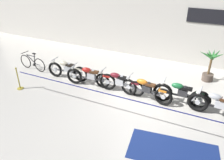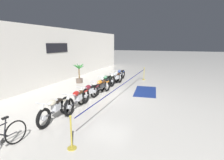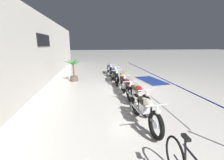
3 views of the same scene
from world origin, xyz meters
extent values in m
plane|color=silver|center=(0.00, 0.00, 0.00)|extent=(120.00, 120.00, 0.00)
cube|color=silver|center=(0.00, 5.12, 2.10)|extent=(28.00, 0.25, 4.20)
cube|color=black|center=(1.81, 4.98, 2.68)|extent=(2.43, 0.04, 0.70)
torus|color=black|center=(-4.70, 0.60, 0.38)|extent=(0.77, 0.17, 0.77)
torus|color=black|center=(-3.29, 0.69, 0.38)|extent=(0.77, 0.17, 0.77)
cylinder|color=silver|center=(-4.70, 0.60, 0.38)|extent=(0.19, 0.09, 0.18)
cylinder|color=silver|center=(-3.29, 0.69, 0.38)|extent=(0.19, 0.09, 0.18)
cylinder|color=silver|center=(-4.79, 0.59, 0.67)|extent=(0.31, 0.08, 0.59)
cube|color=silver|center=(-3.95, 0.65, 0.54)|extent=(0.37, 0.24, 0.26)
cylinder|color=silver|center=(-3.99, 0.65, 0.74)|extent=(0.19, 0.12, 0.24)
cylinder|color=silver|center=(-3.91, 0.65, 0.74)|extent=(0.19, 0.12, 0.24)
cylinder|color=silver|center=(-3.66, 0.81, 0.40)|extent=(0.70, 0.12, 0.07)
cube|color=#47474C|center=(-4.00, 0.65, 0.40)|extent=(1.13, 0.13, 0.06)
ellipsoid|color=beige|center=(-4.18, 0.63, 0.80)|extent=(0.47, 0.25, 0.22)
cube|color=black|center=(-3.82, 0.66, 0.76)|extent=(0.41, 0.23, 0.09)
cube|color=beige|center=(-3.34, 0.69, 0.66)|extent=(0.33, 0.18, 0.08)
cylinder|color=silver|center=(-4.68, 0.60, 0.93)|extent=(0.08, 0.62, 0.04)
sphere|color=silver|center=(-4.76, 0.60, 0.79)|extent=(0.14, 0.14, 0.14)
torus|color=black|center=(-3.43, 0.39, 0.39)|extent=(0.79, 0.18, 0.78)
torus|color=black|center=(-1.79, 0.55, 0.39)|extent=(0.79, 0.18, 0.78)
cylinder|color=silver|center=(-3.43, 0.39, 0.39)|extent=(0.19, 0.10, 0.19)
cylinder|color=silver|center=(-1.79, 0.55, 0.39)|extent=(0.19, 0.10, 0.19)
cylinder|color=silver|center=(-3.52, 0.39, 0.67)|extent=(0.31, 0.08, 0.59)
cube|color=silver|center=(-2.56, 0.47, 0.55)|extent=(0.38, 0.25, 0.26)
cylinder|color=silver|center=(-2.60, 0.47, 0.75)|extent=(0.19, 0.13, 0.24)
cylinder|color=silver|center=(-2.52, 0.48, 0.75)|extent=(0.19, 0.13, 0.24)
cylinder|color=silver|center=(-2.28, 0.64, 0.41)|extent=(0.70, 0.13, 0.07)
cube|color=#47474C|center=(-2.61, 0.47, 0.41)|extent=(1.32, 0.18, 0.06)
ellipsoid|color=#B21E19|center=(-2.79, 0.45, 0.81)|extent=(0.48, 0.26, 0.22)
cube|color=#4C2D19|center=(-2.43, 0.49, 0.77)|extent=(0.42, 0.24, 0.09)
cube|color=#B21E19|center=(-1.84, 0.54, 0.68)|extent=(0.33, 0.19, 0.08)
cylinder|color=silver|center=(-3.41, 0.40, 0.94)|extent=(0.09, 0.62, 0.04)
sphere|color=silver|center=(-3.49, 0.39, 0.80)|extent=(0.14, 0.14, 0.14)
torus|color=black|center=(-2.08, 0.59, 0.36)|extent=(0.71, 0.11, 0.71)
torus|color=black|center=(-0.47, 0.56, 0.36)|extent=(0.71, 0.11, 0.71)
cylinder|color=silver|center=(-2.08, 0.59, 0.36)|extent=(0.17, 0.08, 0.17)
cylinder|color=silver|center=(-0.47, 0.56, 0.36)|extent=(0.17, 0.08, 0.17)
cylinder|color=silver|center=(-2.17, 0.59, 0.64)|extent=(0.30, 0.06, 0.59)
cube|color=silver|center=(-1.22, 0.58, 0.52)|extent=(0.36, 0.23, 0.26)
cylinder|color=silver|center=(-1.26, 0.58, 0.72)|extent=(0.18, 0.11, 0.24)
cylinder|color=silver|center=(-1.18, 0.57, 0.72)|extent=(0.18, 0.11, 0.24)
cylinder|color=silver|center=(-0.92, 0.71, 0.38)|extent=(0.70, 0.08, 0.07)
cube|color=#ADAFB5|center=(-1.27, 0.58, 0.38)|extent=(1.29, 0.08, 0.06)
ellipsoid|color=maroon|center=(-1.45, 0.58, 0.78)|extent=(0.46, 0.23, 0.22)
cube|color=black|center=(-1.09, 0.57, 0.74)|extent=(0.40, 0.21, 0.09)
cube|color=maroon|center=(-0.52, 0.56, 0.62)|extent=(0.32, 0.17, 0.08)
cylinder|color=silver|center=(-2.06, 0.59, 0.91)|extent=(0.05, 0.62, 0.04)
sphere|color=silver|center=(-2.14, 0.59, 0.77)|extent=(0.14, 0.14, 0.14)
torus|color=black|center=(-0.79, 0.55, 0.37)|extent=(0.75, 0.18, 0.74)
torus|color=black|center=(0.71, 0.40, 0.37)|extent=(0.75, 0.18, 0.74)
cylinder|color=silver|center=(-0.79, 0.55, 0.37)|extent=(0.19, 0.10, 0.18)
cylinder|color=silver|center=(0.71, 0.40, 0.37)|extent=(0.19, 0.10, 0.18)
cylinder|color=silver|center=(-0.88, 0.56, 0.65)|extent=(0.31, 0.09, 0.59)
cube|color=#2D2D30|center=(0.01, 0.47, 0.53)|extent=(0.38, 0.25, 0.26)
cylinder|color=#2D2D30|center=(-0.03, 0.47, 0.73)|extent=(0.19, 0.13, 0.24)
cylinder|color=#2D2D30|center=(0.05, 0.47, 0.73)|extent=(0.19, 0.13, 0.24)
cylinder|color=silver|center=(0.32, 0.58, 0.39)|extent=(0.70, 0.14, 0.07)
cube|color=#47474C|center=(-0.04, 0.48, 0.39)|extent=(1.21, 0.18, 0.06)
ellipsoid|color=orange|center=(-0.22, 0.49, 0.79)|extent=(0.48, 0.26, 0.22)
cube|color=#4C2D19|center=(0.14, 0.46, 0.75)|extent=(0.42, 0.24, 0.09)
cube|color=orange|center=(0.66, 0.41, 0.64)|extent=(0.33, 0.19, 0.08)
cylinder|color=silver|center=(-0.77, 0.55, 0.92)|extent=(0.10, 0.62, 0.04)
sphere|color=silver|center=(-0.85, 0.56, 0.78)|extent=(0.14, 0.14, 0.14)
torus|color=black|center=(0.61, 0.69, 0.40)|extent=(0.80, 0.15, 0.80)
torus|color=black|center=(2.04, 0.73, 0.40)|extent=(0.80, 0.15, 0.80)
cylinder|color=silver|center=(0.61, 0.69, 0.40)|extent=(0.19, 0.09, 0.19)
cylinder|color=silver|center=(2.04, 0.73, 0.40)|extent=(0.19, 0.09, 0.19)
cylinder|color=silver|center=(0.52, 0.69, 0.68)|extent=(0.30, 0.06, 0.59)
cube|color=#2D2D30|center=(1.37, 0.71, 0.56)|extent=(0.37, 0.23, 0.26)
cylinder|color=#2D2D30|center=(1.33, 0.71, 0.76)|extent=(0.18, 0.12, 0.24)
cylinder|color=#2D2D30|center=(1.41, 0.72, 0.76)|extent=(0.18, 0.12, 0.24)
cylinder|color=silver|center=(1.67, 0.86, 0.42)|extent=(0.70, 0.09, 0.07)
cube|color=black|center=(1.32, 0.71, 0.42)|extent=(1.15, 0.09, 0.06)
ellipsoid|color=#1E6B38|center=(1.14, 0.71, 0.82)|extent=(0.47, 0.23, 0.22)
cube|color=black|center=(1.50, 0.72, 0.78)|extent=(0.41, 0.21, 0.09)
cube|color=#1E6B38|center=(1.99, 0.73, 0.68)|extent=(0.32, 0.17, 0.08)
cylinder|color=silver|center=(0.63, 0.69, 0.95)|extent=(0.05, 0.62, 0.04)
sphere|color=silver|center=(0.55, 0.69, 0.81)|extent=(0.14, 0.14, 0.14)
torus|color=black|center=(1.98, 0.55, 0.39)|extent=(0.79, 0.20, 0.79)
torus|color=black|center=(3.38, 0.44, 0.39)|extent=(0.79, 0.20, 0.79)
cylinder|color=silver|center=(1.98, 0.55, 0.39)|extent=(0.19, 0.09, 0.18)
cylinder|color=silver|center=(3.38, 0.44, 0.39)|extent=(0.19, 0.09, 0.18)
cylinder|color=silver|center=(1.89, 0.56, 0.68)|extent=(0.31, 0.08, 0.59)
cube|color=silver|center=(2.73, 0.49, 0.55)|extent=(0.38, 0.25, 0.26)
cylinder|color=silver|center=(2.69, 0.50, 0.75)|extent=(0.19, 0.12, 0.24)
cylinder|color=silver|center=(2.77, 0.49, 0.75)|extent=(0.19, 0.12, 0.24)
cylinder|color=silver|center=(3.04, 0.61, 0.41)|extent=(0.70, 0.13, 0.07)
cube|color=black|center=(2.68, 0.50, 0.41)|extent=(1.12, 0.15, 0.06)
ellipsoid|color=#B7BABF|center=(2.50, 0.51, 0.81)|extent=(0.48, 0.26, 0.22)
cube|color=#4C2D19|center=(2.86, 0.48, 0.77)|extent=(0.41, 0.23, 0.09)
cube|color=#B7BABF|center=(3.33, 0.45, 0.67)|extent=(0.33, 0.18, 0.08)
cylinder|color=silver|center=(2.00, 0.55, 0.94)|extent=(0.09, 0.62, 0.04)
sphere|color=silver|center=(1.92, 0.56, 0.80)|extent=(0.14, 0.14, 0.14)
torus|color=black|center=(3.26, 0.70, 0.38)|extent=(0.76, 0.14, 0.76)
torus|color=black|center=(4.95, 0.71, 0.38)|extent=(0.76, 0.14, 0.76)
cylinder|color=silver|center=(3.26, 0.70, 0.38)|extent=(0.18, 0.08, 0.18)
cylinder|color=silver|center=(4.95, 0.71, 0.38)|extent=(0.18, 0.08, 0.18)
cylinder|color=silver|center=(3.17, 0.70, 0.66)|extent=(0.30, 0.06, 0.59)
cube|color=silver|center=(4.16, 0.70, 0.54)|extent=(0.36, 0.22, 0.26)
cylinder|color=silver|center=(4.12, 0.70, 0.74)|extent=(0.18, 0.11, 0.24)
cylinder|color=silver|center=(4.20, 0.70, 0.74)|extent=(0.18, 0.11, 0.24)
cylinder|color=silver|center=(4.46, 0.85, 0.40)|extent=(0.70, 0.07, 0.07)
cube|color=#ADAFB5|center=(4.11, 0.70, 0.40)|extent=(1.35, 0.07, 0.06)
ellipsoid|color=navy|center=(3.93, 0.70, 0.80)|extent=(0.46, 0.22, 0.22)
cube|color=black|center=(4.29, 0.71, 0.76)|extent=(0.40, 0.20, 0.09)
cube|color=navy|center=(4.90, 0.71, 0.65)|extent=(0.32, 0.16, 0.08)
cylinder|color=silver|center=(3.28, 0.70, 0.93)|extent=(0.04, 0.62, 0.04)
sphere|color=silver|center=(3.20, 0.70, 0.79)|extent=(0.14, 0.14, 0.14)
torus|color=black|center=(-5.78, 0.70, 0.37)|extent=(0.74, 0.09, 0.74)
cylinder|color=black|center=(-6.09, 0.72, 0.67)|extent=(0.15, 0.05, 0.55)
cube|color=black|center=(-6.05, 0.72, 0.95)|extent=(0.19, 0.09, 0.05)
cylinder|color=black|center=(-5.98, 0.72, 0.37)|extent=(0.46, 0.06, 0.03)
cylinder|color=black|center=(-6.21, 0.73, 0.29)|extent=(0.12, 0.06, 0.12)
cylinder|color=brown|center=(2.16, 3.38, 0.17)|extent=(0.51, 0.51, 0.34)
cylinder|color=brown|center=(2.16, 3.38, 0.76)|extent=(0.10, 0.10, 0.84)
cone|color=#337F38|center=(2.37, 3.34, 1.31)|extent=(0.58, 0.25, 0.44)
cone|color=#337F38|center=(2.31, 3.54, 1.31)|extent=(0.47, 0.51, 0.51)
cone|color=#337F38|center=(2.19, 3.67, 1.27)|extent=(0.21, 0.70, 0.39)
cone|color=#337F38|center=(2.04, 3.49, 1.31)|extent=(0.41, 0.40, 0.48)
cone|color=#337F38|center=(1.89, 3.34, 1.29)|extent=(0.68, 0.27, 0.42)
cone|color=#337F38|center=(2.02, 3.27, 1.32)|extent=(0.45, 0.39, 0.49)
cone|color=#337F38|center=(2.13, 3.13, 1.27)|extent=(0.20, 0.62, 0.38)
cone|color=#337F38|center=(2.33, 3.25, 1.32)|extent=(0.51, 0.44, 0.51)
cylinder|color=gold|center=(-5.41, -1.07, 0.01)|extent=(0.28, 0.28, 0.03)
cylinder|color=gold|center=(-5.41, -1.07, 0.50)|extent=(0.05, 0.05, 0.95)
sphere|color=gold|center=(-5.41, -1.07, 1.01)|extent=(0.08, 0.08, 0.08)
cylinder|color=navy|center=(-0.11, -1.07, 0.88)|extent=(10.17, 0.04, 0.04)
cylinder|color=gold|center=(5.19, -1.07, 0.01)|extent=(0.28, 0.28, 0.03)
cylinder|color=gold|center=(5.19, -1.07, 0.50)|extent=(0.05, 0.05, 0.95)
sphere|color=gold|center=(5.19, -1.07, 1.01)|extent=(0.08, 0.08, 0.08)
cube|color=navy|center=(1.60, -1.90, 0.00)|extent=(2.82, 1.67, 0.01)
camera|label=1|loc=(1.96, -7.00, 5.00)|focal=35.00mm
camera|label=2|loc=(-9.28, -3.87, 3.07)|focal=28.00mm
camera|label=3|loc=(-8.03, 2.24, 2.45)|focal=24.00mm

